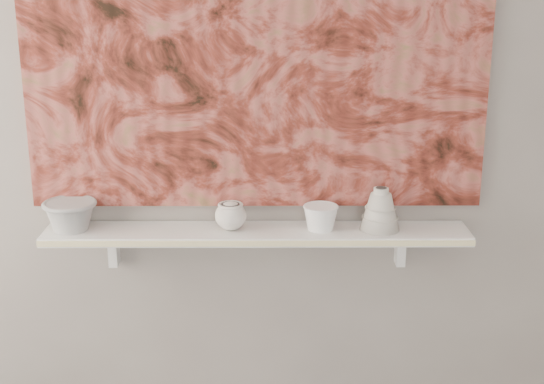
{
  "coord_description": "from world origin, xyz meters",
  "views": [
    {
      "loc": [
        0.04,
        -0.85,
        1.77
      ],
      "look_at": [
        0.05,
        1.49,
        1.07
      ],
      "focal_mm": 50.0,
      "sensor_mm": 36.0,
      "label": 1
    }
  ],
  "objects_px": {
    "bell_vessel": "(380,209)",
    "bowl_white": "(321,217)",
    "shelf": "(257,234)",
    "bowl_grey": "(70,215)",
    "cup_cream": "(231,216)",
    "painting": "(256,40)"
  },
  "relations": [
    {
      "from": "bowl_grey",
      "to": "cup_cream",
      "type": "xyz_separation_m",
      "value": [
        0.53,
        0.0,
        -0.0
      ]
    },
    {
      "from": "shelf",
      "to": "cup_cream",
      "type": "distance_m",
      "value": 0.11
    },
    {
      "from": "bowl_white",
      "to": "bell_vessel",
      "type": "bearing_deg",
      "value": 0.0
    },
    {
      "from": "shelf",
      "to": "bowl_white",
      "type": "bearing_deg",
      "value": 0.0
    },
    {
      "from": "painting",
      "to": "bell_vessel",
      "type": "height_order",
      "value": "painting"
    },
    {
      "from": "bowl_grey",
      "to": "cup_cream",
      "type": "height_order",
      "value": "bowl_grey"
    },
    {
      "from": "bowl_grey",
      "to": "bell_vessel",
      "type": "bearing_deg",
      "value": 0.0
    },
    {
      "from": "bell_vessel",
      "to": "bowl_white",
      "type": "relative_size",
      "value": 1.23
    },
    {
      "from": "painting",
      "to": "cup_cream",
      "type": "relative_size",
      "value": 14.5
    },
    {
      "from": "shelf",
      "to": "bell_vessel",
      "type": "bearing_deg",
      "value": 0.0
    },
    {
      "from": "bowl_grey",
      "to": "bowl_white",
      "type": "distance_m",
      "value": 0.82
    },
    {
      "from": "shelf",
      "to": "painting",
      "type": "relative_size",
      "value": 0.93
    },
    {
      "from": "painting",
      "to": "cup_cream",
      "type": "bearing_deg",
      "value": -136.61
    },
    {
      "from": "bowl_white",
      "to": "cup_cream",
      "type": "bearing_deg",
      "value": 180.0
    },
    {
      "from": "bell_vessel",
      "to": "bowl_white",
      "type": "xyz_separation_m",
      "value": [
        -0.2,
        0.0,
        -0.03
      ]
    },
    {
      "from": "painting",
      "to": "bowl_white",
      "type": "height_order",
      "value": "painting"
    },
    {
      "from": "shelf",
      "to": "painting",
      "type": "bearing_deg",
      "value": 90.0
    },
    {
      "from": "bell_vessel",
      "to": "bowl_grey",
      "type": "bearing_deg",
      "value": 180.0
    },
    {
      "from": "shelf",
      "to": "bowl_white",
      "type": "xyz_separation_m",
      "value": [
        0.21,
        0.0,
        0.06
      ]
    },
    {
      "from": "shelf",
      "to": "cup_cream",
      "type": "height_order",
      "value": "cup_cream"
    },
    {
      "from": "shelf",
      "to": "painting",
      "type": "distance_m",
      "value": 0.63
    },
    {
      "from": "cup_cream",
      "to": "bell_vessel",
      "type": "bearing_deg",
      "value": 0.0
    }
  ]
}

